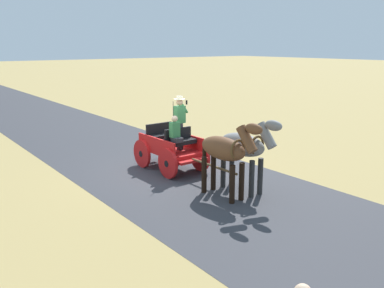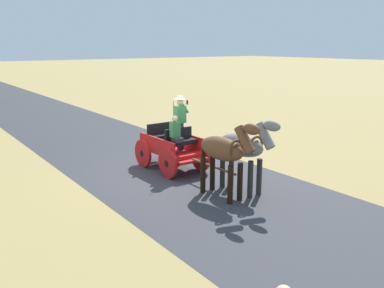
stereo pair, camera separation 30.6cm
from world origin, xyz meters
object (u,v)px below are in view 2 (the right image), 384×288
(horse_off_side, at_px, (224,151))
(horse_near_side, at_px, (244,147))
(horse_drawn_carriage, at_px, (173,146))
(traffic_cone, at_px, (177,136))

(horse_off_side, bearing_deg, horse_near_side, -179.06)
(horse_drawn_carriage, distance_m, horse_near_side, 3.09)
(horse_drawn_carriage, relative_size, horse_off_side, 2.04)
(horse_drawn_carriage, distance_m, traffic_cone, 4.08)
(horse_drawn_carriage, xyz_separation_m, horse_near_side, (-0.42, 3.02, 0.51))
(horse_off_side, xyz_separation_m, traffic_cone, (-2.67, -6.31, -1.07))
(traffic_cone, bearing_deg, horse_near_side, 72.92)
(horse_drawn_carriage, height_order, horse_near_side, horse_drawn_carriage)
(horse_near_side, relative_size, horse_off_side, 1.00)
(horse_near_side, bearing_deg, horse_off_side, 0.94)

